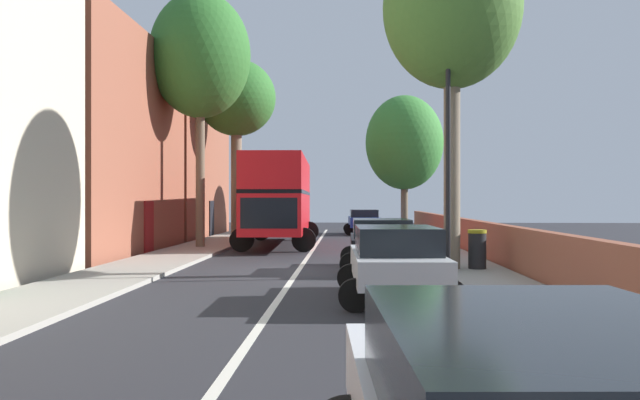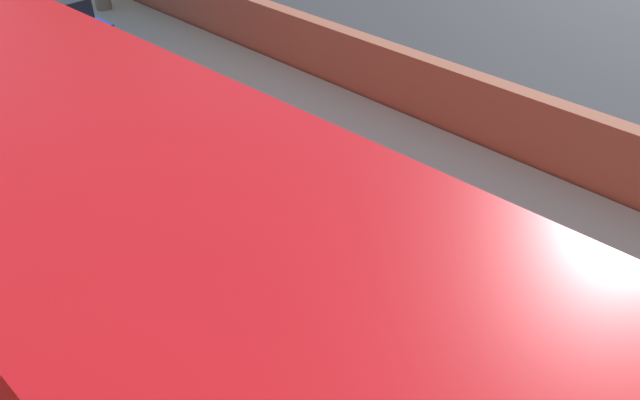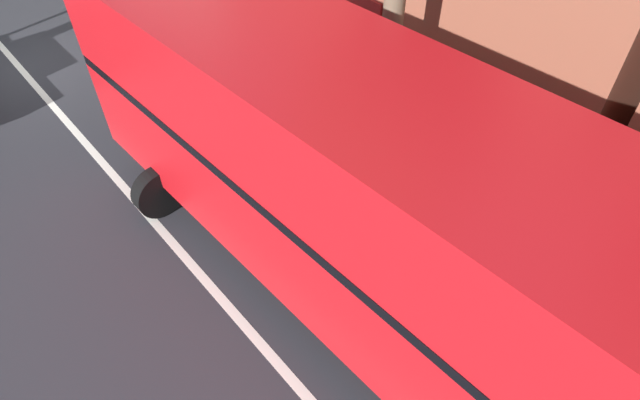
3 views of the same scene
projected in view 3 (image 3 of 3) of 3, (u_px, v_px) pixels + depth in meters
ground_plane at (23, 71)px, 13.48m from camera, size 84.00×84.00×0.00m
road_centre_line at (23, 71)px, 13.48m from camera, size 0.16×54.00×0.01m
sidewalk_left at (186, 14)px, 15.72m from camera, size 2.60×60.00×0.12m
double_decker_bus at (361, 192)px, 6.86m from camera, size 3.79×11.30×4.06m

